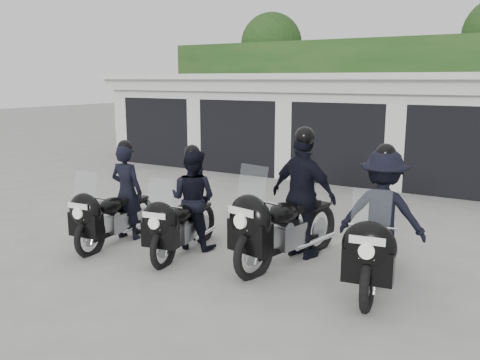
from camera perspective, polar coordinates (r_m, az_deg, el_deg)
The scene contains 7 objects.
ground at distance 9.22m, azimuth -1.76°, elevation -6.49°, with size 80.00×80.00×0.00m, color #9C9D97.
garage_block at distance 16.19m, azimuth 14.05°, elevation 6.04°, with size 16.40×6.80×2.96m.
background_vegetation at distance 20.74m, azimuth 19.35°, elevation 10.56°, with size 20.00×3.90×5.80m.
police_bike_a at distance 9.02m, azimuth -13.68°, elevation -2.43°, with size 0.76×2.10×1.83m.
police_bike_b at distance 8.39m, azimuth -5.87°, elevation -2.93°, with size 0.93×2.07×1.81m.
police_bike_c at distance 7.92m, azimuth 6.22°, elevation -2.66°, with size 1.29×2.46×2.16m.
police_bike_d at distance 7.30m, azimuth 15.47°, elevation -4.71°, with size 1.28×2.29×2.00m.
Camera 1 is at (4.80, -7.34, 2.82)m, focal length 38.00 mm.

